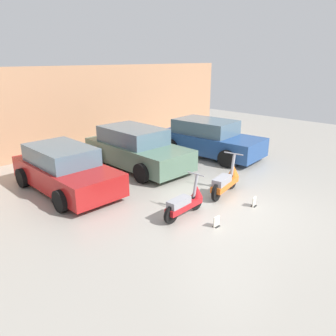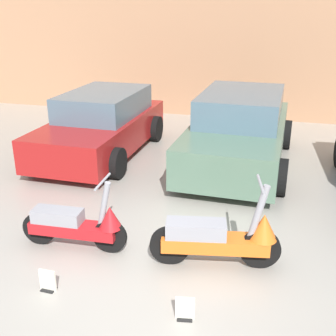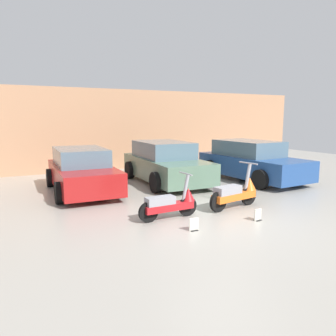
% 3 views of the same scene
% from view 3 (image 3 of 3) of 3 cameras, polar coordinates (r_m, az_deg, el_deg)
% --- Properties ---
extents(ground_plane, '(28.00, 28.00, 0.00)m').
position_cam_3_polar(ground_plane, '(7.57, 9.90, -8.76)').
color(ground_plane, '#9E998E').
extents(wall_back, '(19.60, 0.12, 3.48)m').
position_cam_3_polar(wall_back, '(14.58, -9.12, 6.62)').
color(wall_back, tan).
rests_on(wall_back, ground_plane).
extents(scooter_front_left, '(1.46, 0.52, 1.02)m').
position_cam_3_polar(scooter_front_left, '(7.41, 0.55, -6.12)').
color(scooter_front_left, black).
rests_on(scooter_front_left, ground_plane).
extents(scooter_front_right, '(1.60, 0.65, 1.13)m').
position_cam_3_polar(scooter_front_right, '(8.45, 11.78, -4.16)').
color(scooter_front_right, black).
rests_on(scooter_front_right, ground_plane).
extents(car_rear_left, '(1.95, 3.93, 1.32)m').
position_cam_3_polar(car_rear_left, '(10.42, -14.74, -0.52)').
color(car_rear_left, maroon).
rests_on(car_rear_left, ground_plane).
extents(car_rear_center, '(2.14, 4.26, 1.43)m').
position_cam_3_polar(car_rear_center, '(11.46, -0.50, 0.85)').
color(car_rear_center, '#51705B').
rests_on(car_rear_center, ground_plane).
extents(car_rear_right, '(2.25, 4.31, 1.43)m').
position_cam_3_polar(car_rear_right, '(12.32, 14.28, 1.14)').
color(car_rear_right, navy).
rests_on(car_rear_right, ground_plane).
extents(placard_near_left_scooter, '(0.20, 0.13, 0.26)m').
position_cam_3_polar(placard_near_left_scooter, '(6.74, 4.50, -9.87)').
color(placard_near_left_scooter, black).
rests_on(placard_near_left_scooter, ground_plane).
extents(placard_near_right_scooter, '(0.20, 0.14, 0.26)m').
position_cam_3_polar(placard_near_right_scooter, '(7.61, 15.37, -7.97)').
color(placard_near_right_scooter, black).
rests_on(placard_near_right_scooter, ground_plane).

